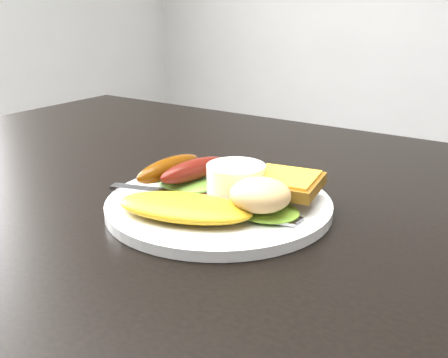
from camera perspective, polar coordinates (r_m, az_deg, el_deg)
dining_table at (r=0.60m, az=-0.23°, el=-4.06°), size 1.20×0.80×0.04m
person at (r=1.32m, az=18.23°, el=7.31°), size 0.60×0.51×1.43m
plate at (r=0.56m, az=-0.57°, el=-2.79°), size 0.24×0.24×0.01m
lettuce_left at (r=0.60m, az=-3.53°, el=-0.14°), size 0.10×0.10×0.01m
lettuce_right at (r=0.52m, az=4.67°, el=-3.45°), size 0.08×0.07×0.01m
omelette at (r=0.51m, az=-4.35°, el=-3.09°), size 0.15×0.10×0.02m
sausage_a at (r=0.60m, az=-6.00°, el=1.17°), size 0.03×0.10×0.02m
sausage_b at (r=0.59m, az=-3.33°, el=1.02°), size 0.04×0.10×0.02m
ramekin at (r=0.56m, az=1.29°, el=-0.25°), size 0.07×0.07×0.04m
toast_a at (r=0.59m, az=3.87°, el=-0.47°), size 0.09×0.09×0.01m
toast_b at (r=0.55m, az=6.66°, el=-0.47°), size 0.08×0.08×0.01m
potato_salad at (r=0.51m, az=3.97°, el=-1.74°), size 0.08×0.08×0.03m
fork at (r=0.57m, az=-4.73°, el=-1.63°), size 0.16×0.06×0.00m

